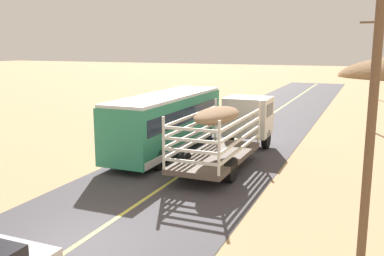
# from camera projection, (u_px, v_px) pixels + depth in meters

# --- Properties ---
(ground_plane) EXTENTS (240.00, 240.00, 0.00)m
(ground_plane) POSITION_uv_depth(u_px,v_px,m) (76.00, 246.00, 12.71)
(ground_plane) COLOR tan
(road_surface) EXTENTS (8.00, 120.00, 0.02)m
(road_surface) POSITION_uv_depth(u_px,v_px,m) (76.00, 246.00, 12.70)
(road_surface) COLOR #423F44
(road_surface) RESTS_ON ground
(road_centre_line) EXTENTS (0.16, 117.60, 0.00)m
(road_centre_line) POSITION_uv_depth(u_px,v_px,m) (76.00, 245.00, 12.70)
(road_centre_line) COLOR #D8CC4C
(road_centre_line) RESTS_ON road_surface
(livestock_truck) EXTENTS (2.53, 9.70, 3.02)m
(livestock_truck) POSITION_uv_depth(u_px,v_px,m) (237.00, 123.00, 22.78)
(livestock_truck) COLOR silver
(livestock_truck) RESTS_ON road_surface
(bus) EXTENTS (2.54, 10.00, 3.21)m
(bus) POSITION_uv_depth(u_px,v_px,m) (167.00, 121.00, 23.49)
(bus) COLOR #2D8C66
(bus) RESTS_ON road_surface
(power_pole_near) EXTENTS (2.20, 0.24, 8.22)m
(power_pole_near) POSITION_uv_depth(u_px,v_px,m) (373.00, 103.00, 10.93)
(power_pole_near) COLOR brown
(power_pole_near) RESTS_ON ground
(power_pole_mid) EXTENTS (2.20, 0.24, 7.96)m
(power_pole_mid) POSITION_uv_depth(u_px,v_px,m) (374.00, 69.00, 29.19)
(power_pole_mid) COLOR brown
(power_pole_mid) RESTS_ON ground
(power_pole_far) EXTENTS (2.20, 0.24, 8.88)m
(power_pole_far) POSITION_uv_depth(u_px,v_px,m) (374.00, 55.00, 47.34)
(power_pole_far) COLOR brown
(power_pole_far) RESTS_ON ground
(boulder_far_horizon) EXTENTS (0.96, 0.93, 0.44)m
(boulder_far_horizon) POSITION_uv_depth(u_px,v_px,m) (183.00, 102.00, 43.13)
(boulder_far_horizon) COLOR #756656
(boulder_far_horizon) RESTS_ON ground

